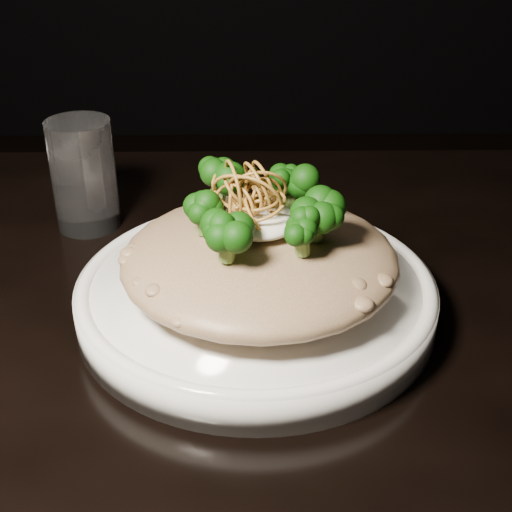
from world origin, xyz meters
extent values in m
cube|color=black|center=(0.00, 0.00, 0.73)|extent=(1.10, 0.80, 0.04)
cylinder|color=white|center=(0.05, 0.03, 0.77)|extent=(0.30, 0.30, 0.03)
ellipsoid|color=brown|center=(0.06, 0.03, 0.81)|extent=(0.22, 0.22, 0.05)
ellipsoid|color=white|center=(0.06, 0.03, 0.84)|extent=(0.06, 0.06, 0.02)
cylinder|color=white|center=(-0.12, 0.19, 0.81)|extent=(0.08, 0.08, 0.11)
camera|label=1|loc=(0.05, -0.47, 1.09)|focal=50.00mm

